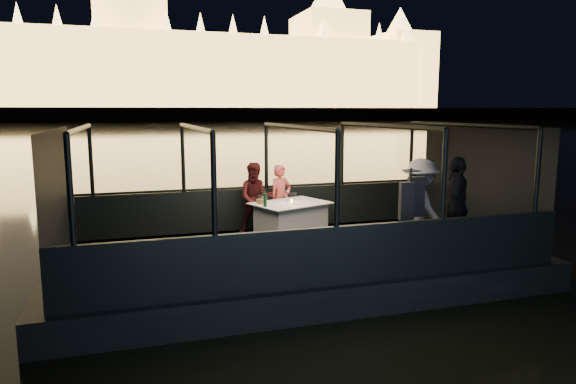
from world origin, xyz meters
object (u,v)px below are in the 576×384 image
object	(u,v)px
person_woman_coral	(281,197)
dining_table_central	(291,221)
passenger_stripe	(421,209)
passenger_dark	(456,210)
person_man_maroon	(256,199)
wine_bottle	(265,199)
chair_port_left	(267,214)
coat_stand	(410,211)
chair_port_right	(290,212)

from	to	relation	value
person_woman_coral	dining_table_central	bearing A→B (deg)	-111.78
passenger_stripe	passenger_dark	bearing A→B (deg)	-121.26
person_man_maroon	wine_bottle	xyz separation A→B (m)	(-0.06, -1.02, 0.17)
dining_table_central	passenger_stripe	world-z (taller)	passenger_stripe
person_woman_coral	passenger_dark	distance (m)	3.70
chair_port_left	coat_stand	xyz separation A→B (m)	(1.80, -2.64, 0.45)
chair_port_left	passenger_dark	size ratio (longest dim) A/B	0.46
passenger_dark	dining_table_central	bearing A→B (deg)	-86.39
passenger_dark	chair_port_left	bearing A→B (deg)	-89.32
person_man_maroon	passenger_stripe	world-z (taller)	passenger_stripe
chair_port_right	coat_stand	size ratio (longest dim) A/B	0.51
passenger_stripe	wine_bottle	distance (m)	2.89
dining_table_central	person_man_maroon	bearing A→B (deg)	125.13
chair_port_left	coat_stand	world-z (taller)	coat_stand
person_man_maroon	passenger_dark	xyz separation A→B (m)	(2.98, -2.75, 0.10)
chair_port_left	person_man_maroon	xyz separation A→B (m)	(-0.18, 0.23, 0.30)
chair_port_right	person_man_maroon	world-z (taller)	person_man_maroon
coat_stand	person_man_maroon	bearing A→B (deg)	124.69
dining_table_central	chair_port_left	distance (m)	0.64
coat_stand	person_woman_coral	distance (m)	3.26
chair_port_left	passenger_stripe	size ratio (longest dim) A/B	0.47
chair_port_left	person_man_maroon	distance (m)	0.42
chair_port_right	passenger_stripe	xyz separation A→B (m)	(1.72, -2.33, 0.40)
coat_stand	person_man_maroon	distance (m)	3.48
chair_port_right	passenger_stripe	world-z (taller)	passenger_stripe
passenger_stripe	passenger_dark	size ratio (longest dim) A/B	0.97
person_woman_coral	person_man_maroon	bearing A→B (deg)	167.63
chair_port_left	person_woman_coral	bearing A→B (deg)	12.86
dining_table_central	person_man_maroon	xyz separation A→B (m)	(-0.54, 0.76, 0.36)
chair_port_right	passenger_dark	bearing A→B (deg)	-28.63
chair_port_left	chair_port_right	distance (m)	0.54
wine_bottle	passenger_dark	bearing A→B (deg)	-29.62
chair_port_left	person_woman_coral	size ratio (longest dim) A/B	0.58
dining_table_central	person_woman_coral	distance (m)	0.91
chair_port_right	dining_table_central	bearing A→B (deg)	-86.09
person_man_maroon	passenger_dark	bearing A→B (deg)	-31.75
chair_port_left	wine_bottle	bearing A→B (deg)	-131.66
wine_bottle	person_woman_coral	bearing A→B (deg)	59.61
coat_stand	person_woman_coral	bearing A→B (deg)	115.67
chair_port_left	wine_bottle	size ratio (longest dim) A/B	2.61
dining_table_central	passenger_dark	distance (m)	3.18
passenger_stripe	person_man_maroon	bearing A→B (deg)	40.18
coat_stand	wine_bottle	bearing A→B (deg)	137.95
coat_stand	dining_table_central	bearing A→B (deg)	124.53
coat_stand	wine_bottle	world-z (taller)	coat_stand
passenger_stripe	passenger_dark	xyz separation A→B (m)	(0.54, -0.27, 0.00)
person_woman_coral	wine_bottle	distance (m)	1.27
person_man_maroon	passenger_stripe	distance (m)	3.47
chair_port_left	wine_bottle	distance (m)	0.95
chair_port_right	wine_bottle	xyz separation A→B (m)	(-0.78, -0.87, 0.47)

